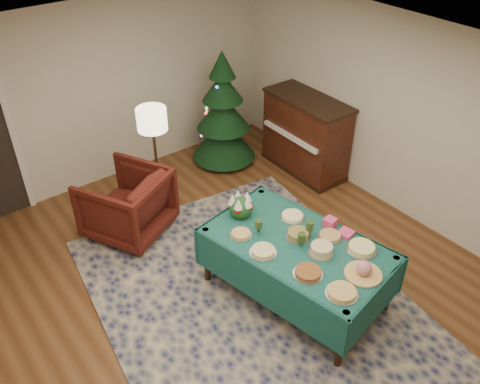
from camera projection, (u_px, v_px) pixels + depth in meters
room_shell at (239, 220)px, 4.90m from camera, size 7.00×7.00×7.00m
rug at (253, 302)px, 5.82m from camera, size 3.75×4.60×0.02m
buffet_table at (297, 254)px, 5.57m from camera, size 1.54×2.21×0.79m
platter_0 at (342, 292)px, 4.86m from camera, size 0.32×0.32×0.05m
platter_1 at (364, 270)px, 5.05m from camera, size 0.39×0.39×0.17m
platter_2 at (362, 248)px, 5.37m from camera, size 0.33×0.33×0.07m
platter_3 at (308, 273)px, 5.08m from camera, size 0.31×0.31×0.05m
platter_4 at (321, 250)px, 5.32m from camera, size 0.27×0.27×0.11m
platter_5 at (330, 236)px, 5.55m from camera, size 0.27×0.27×0.04m
platter_6 at (263, 251)px, 5.34m from camera, size 0.29×0.29×0.05m
platter_7 at (298, 234)px, 5.55m from camera, size 0.28×0.28×0.08m
platter_8 at (292, 216)px, 5.84m from camera, size 0.29×0.29×0.04m
platter_9 at (241, 234)px, 5.57m from camera, size 0.25×0.25×0.04m
goblet_0 at (259, 227)px, 5.56m from camera, size 0.08×0.08×0.18m
goblet_1 at (310, 228)px, 5.54m from camera, size 0.08×0.08×0.18m
goblet_2 at (301, 240)px, 5.37m from camera, size 0.08×0.08×0.18m
napkin_stack at (346, 233)px, 5.59m from camera, size 0.18×0.18×0.04m
gift_box at (330, 223)px, 5.69m from camera, size 0.15×0.15×0.10m
centerpiece at (241, 206)px, 5.81m from camera, size 0.28×0.28×0.33m
armchair at (126, 201)px, 6.61m from camera, size 1.27×1.24×0.99m
floor_lamp at (153, 126)px, 6.47m from camera, size 0.39×0.39×1.60m
christmas_tree at (223, 114)px, 7.92m from camera, size 1.29×1.29×1.86m
piano at (305, 136)px, 7.84m from camera, size 0.70×1.43×1.22m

